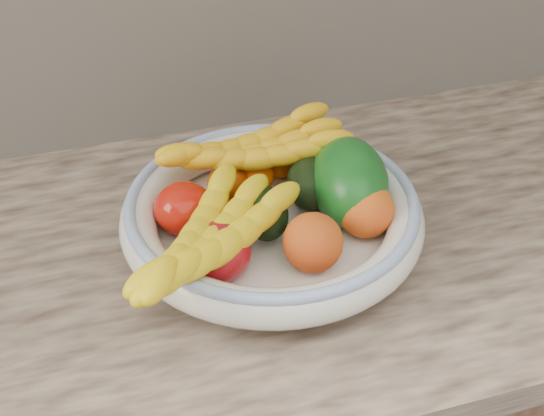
{
  "coord_description": "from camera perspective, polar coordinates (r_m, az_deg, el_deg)",
  "views": [
    {
      "loc": [
        -0.23,
        0.92,
        1.54
      ],
      "look_at": [
        0.0,
        1.66,
        0.96
      ],
      "focal_mm": 50.0,
      "sensor_mm": 36.0,
      "label": 1
    }
  ],
  "objects": [
    {
      "name": "fruit_bowl",
      "position": [
        0.97,
        0.0,
        -0.54
      ],
      "size": [
        0.39,
        0.39,
        0.08
      ],
      "color": "silver",
      "rests_on": "kitchen_counter"
    },
    {
      "name": "clementine_back_left",
      "position": [
        1.02,
        -3.33,
        1.85
      ],
      "size": [
        0.07,
        0.07,
        0.05
      ],
      "primitive_type": "ellipsoid",
      "rotation": [
        0.0,
        0.0,
        0.19
      ],
      "color": "#DF4C04",
      "rests_on": "fruit_bowl"
    },
    {
      "name": "clementine_back_mid",
      "position": [
        1.04,
        -1.22,
        2.47
      ],
      "size": [
        0.06,
        0.06,
        0.05
      ],
      "primitive_type": "ellipsoid",
      "rotation": [
        0.0,
        0.0,
        -0.14
      ],
      "color": "#FF5D05",
      "rests_on": "fruit_bowl"
    },
    {
      "name": "tomato_left",
      "position": [
        0.97,
        -6.67,
        -0.05
      ],
      "size": [
        0.1,
        0.1,
        0.07
      ],
      "primitive_type": "ellipsoid",
      "rotation": [
        0.0,
        0.0,
        -0.31
      ],
      "color": "#B11509",
      "rests_on": "fruit_bowl"
    },
    {
      "name": "peach_front",
      "position": [
        0.9,
        3.1,
        -2.6
      ],
      "size": [
        0.09,
        0.09,
        0.07
      ],
      "primitive_type": "ellipsoid",
      "rotation": [
        0.0,
        0.0,
        -0.32
      ],
      "color": "orange",
      "rests_on": "fruit_bowl"
    },
    {
      "name": "tomato_near_left",
      "position": [
        0.9,
        -4.08,
        -3.28
      ],
      "size": [
        0.08,
        0.08,
        0.07
      ],
      "primitive_type": "ellipsoid",
      "rotation": [
        0.0,
        0.0,
        -0.02
      ],
      "color": "#A51017",
      "rests_on": "fruit_bowl"
    },
    {
      "name": "avocado_right",
      "position": [
        1.01,
        2.95,
        1.97
      ],
      "size": [
        0.09,
        0.11,
        0.07
      ],
      "primitive_type": "ellipsoid",
      "rotation": [
        0.0,
        0.0,
        -0.33
      ],
      "color": "black",
      "rests_on": "fruit_bowl"
    },
    {
      "name": "green_mango",
      "position": [
        0.99,
        5.82,
        1.94
      ],
      "size": [
        0.15,
        0.17,
        0.13
      ],
      "primitive_type": "ellipsoid",
      "rotation": [
        0.0,
        0.31,
        -0.14
      ],
      "color": "#0E4D14",
      "rests_on": "fruit_bowl"
    },
    {
      "name": "peach_right",
      "position": [
        0.96,
        7.06,
        -0.13
      ],
      "size": [
        0.08,
        0.08,
        0.07
      ],
      "primitive_type": "ellipsoid",
      "rotation": [
        0.0,
        0.0,
        -0.12
      ],
      "color": "orange",
      "rests_on": "fruit_bowl"
    },
    {
      "name": "banana_bunch_back",
      "position": [
        1.02,
        -1.52,
        4.05
      ],
      "size": [
        0.28,
        0.12,
        0.08
      ],
      "primitive_type": null,
      "rotation": [
        0.0,
        0.0,
        0.06
      ],
      "color": "yellow",
      "rests_on": "fruit_bowl"
    },
    {
      "name": "banana_bunch_front",
      "position": [
        0.87,
        -4.85,
        -2.88
      ],
      "size": [
        0.29,
        0.3,
        0.08
      ],
      "primitive_type": null,
      "rotation": [
        0.0,
        0.0,
        0.81
      ],
      "color": "yellow",
      "rests_on": "fruit_bowl"
    },
    {
      "name": "clementine_back_right",
      "position": [
        1.07,
        0.55,
        3.58
      ],
      "size": [
        0.06,
        0.06,
        0.05
      ],
      "primitive_type": "ellipsoid",
      "rotation": [
        0.0,
        0.0,
        -0.09
      ],
      "color": "#EE6005",
      "rests_on": "fruit_bowl"
    },
    {
      "name": "avocado_center",
      "position": [
        0.95,
        -0.67,
        -0.32
      ],
      "size": [
        0.07,
        0.09,
        0.06
      ],
      "primitive_type": "ellipsoid",
      "rotation": [
        0.0,
        0.0,
        -0.04
      ],
      "color": "black",
      "rests_on": "fruit_bowl"
    }
  ]
}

